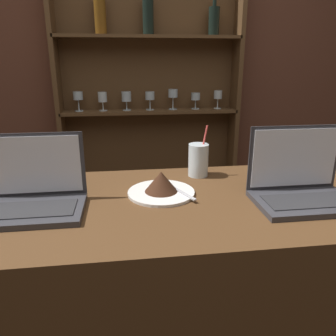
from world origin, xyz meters
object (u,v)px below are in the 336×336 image
object	(u,v)px
cake_plate	(161,186)
water_glass	(198,160)
laptop_near	(33,193)
laptop_far	(301,185)

from	to	relation	value
cake_plate	water_glass	xyz separation A→B (m)	(0.17, 0.17, 0.03)
laptop_near	water_glass	xyz separation A→B (m)	(0.57, 0.23, 0.01)
laptop_near	cake_plate	xyz separation A→B (m)	(0.40, 0.06, -0.02)
laptop_far	cake_plate	distance (m)	0.46
laptop_near	water_glass	distance (m)	0.61
water_glass	laptop_near	bearing A→B (deg)	-157.78
laptop_far	water_glass	world-z (taller)	laptop_far
laptop_far	cake_plate	size ratio (longest dim) A/B	1.38
laptop_near	laptop_far	xyz separation A→B (m)	(0.84, -0.05, 0.00)
laptop_far	cake_plate	xyz separation A→B (m)	(-0.44, 0.11, -0.02)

